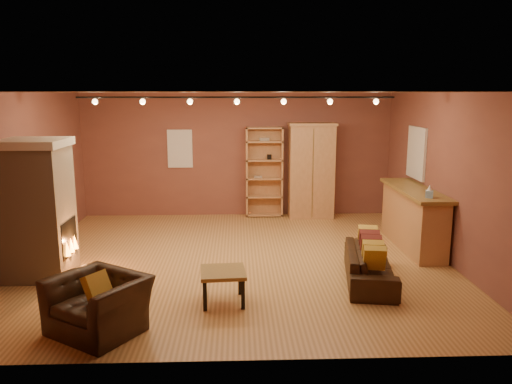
{
  "coord_description": "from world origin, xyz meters",
  "views": [
    {
      "loc": [
        0.0,
        -8.09,
        2.79
      ],
      "look_at": [
        0.31,
        0.2,
        1.14
      ],
      "focal_mm": 35.0,
      "sensor_mm": 36.0,
      "label": 1
    }
  ],
  "objects_px": {
    "fireplace": "(38,209)",
    "loveseat": "(370,259)",
    "armoire": "(311,170)",
    "bookcase": "(264,171)",
    "bar_counter": "(413,217)",
    "coffee_table": "(223,275)",
    "armchair": "(98,295)"
  },
  "relations": [
    {
      "from": "fireplace",
      "to": "loveseat",
      "type": "distance_m",
      "value": 5.08
    },
    {
      "from": "armoire",
      "to": "bookcase",
      "type": "bearing_deg",
      "value": 171.19
    },
    {
      "from": "fireplace",
      "to": "bar_counter",
      "type": "xyz_separation_m",
      "value": [
        6.24,
        1.23,
        -0.5
      ]
    },
    {
      "from": "fireplace",
      "to": "coffee_table",
      "type": "relative_size",
      "value": 3.33
    },
    {
      "from": "bookcase",
      "to": "armoire",
      "type": "height_order",
      "value": "armoire"
    },
    {
      "from": "bar_counter",
      "to": "coffee_table",
      "type": "bearing_deg",
      "value": -145.27
    },
    {
      "from": "armoire",
      "to": "bar_counter",
      "type": "bearing_deg",
      "value": -56.76
    },
    {
      "from": "fireplace",
      "to": "coffee_table",
      "type": "xyz_separation_m",
      "value": [
        2.84,
        -1.13,
        -0.68
      ]
    },
    {
      "from": "armoire",
      "to": "armchair",
      "type": "relative_size",
      "value": 1.75
    },
    {
      "from": "bookcase",
      "to": "coffee_table",
      "type": "xyz_separation_m",
      "value": [
        -0.81,
        -4.87,
        -0.65
      ]
    },
    {
      "from": "fireplace",
      "to": "armoire",
      "type": "distance_m",
      "value": 5.91
    },
    {
      "from": "bookcase",
      "to": "armchair",
      "type": "bearing_deg",
      "value": -111.81
    },
    {
      "from": "fireplace",
      "to": "coffee_table",
      "type": "distance_m",
      "value": 3.13
    },
    {
      "from": "bookcase",
      "to": "armoire",
      "type": "relative_size",
      "value": 0.95
    },
    {
      "from": "armoire",
      "to": "armchair",
      "type": "height_order",
      "value": "armoire"
    },
    {
      "from": "bar_counter",
      "to": "armchair",
      "type": "xyz_separation_m",
      "value": [
        -4.85,
        -3.14,
        -0.1
      ]
    },
    {
      "from": "fireplace",
      "to": "bar_counter",
      "type": "distance_m",
      "value": 6.38
    },
    {
      "from": "bar_counter",
      "to": "loveseat",
      "type": "distance_m",
      "value": 2.09
    },
    {
      "from": "armoire",
      "to": "loveseat",
      "type": "relative_size",
      "value": 1.2
    },
    {
      "from": "loveseat",
      "to": "coffee_table",
      "type": "xyz_separation_m",
      "value": [
        -2.18,
        -0.68,
        0.03
      ]
    },
    {
      "from": "armchair",
      "to": "coffee_table",
      "type": "xyz_separation_m",
      "value": [
        1.45,
        0.78,
        -0.07
      ]
    },
    {
      "from": "fireplace",
      "to": "bookcase",
      "type": "distance_m",
      "value": 5.23
    },
    {
      "from": "bar_counter",
      "to": "armchair",
      "type": "distance_m",
      "value": 5.78
    },
    {
      "from": "loveseat",
      "to": "coffee_table",
      "type": "height_order",
      "value": "loveseat"
    },
    {
      "from": "fireplace",
      "to": "armchair",
      "type": "relative_size",
      "value": 1.73
    },
    {
      "from": "bookcase",
      "to": "loveseat",
      "type": "xyz_separation_m",
      "value": [
        1.37,
        -4.19,
        -0.68
      ]
    },
    {
      "from": "bar_counter",
      "to": "loveseat",
      "type": "height_order",
      "value": "bar_counter"
    },
    {
      "from": "bar_counter",
      "to": "loveseat",
      "type": "bearing_deg",
      "value": -126.1
    },
    {
      "from": "fireplace",
      "to": "armchair",
      "type": "distance_m",
      "value": 2.44
    },
    {
      "from": "armchair",
      "to": "coffee_table",
      "type": "relative_size",
      "value": 1.93
    },
    {
      "from": "fireplace",
      "to": "armoire",
      "type": "height_order",
      "value": "armoire"
    },
    {
      "from": "fireplace",
      "to": "loveseat",
      "type": "height_order",
      "value": "fireplace"
    }
  ]
}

